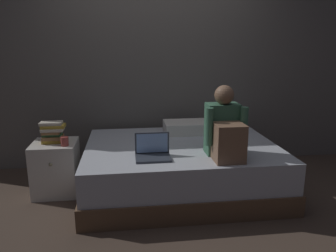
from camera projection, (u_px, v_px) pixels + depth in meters
The scene contains 9 objects.
ground_plane at pixel (166, 203), 3.22m from camera, with size 8.00×8.00×0.00m, color #47382D.
wall_back at pixel (154, 58), 4.05m from camera, with size 5.60×0.10×2.70m, color #605B56.
bed at pixel (181, 167), 3.48m from camera, with size 2.00×1.50×0.50m.
nightstand at pixel (56, 168), 3.39m from camera, with size 0.44×0.46×0.54m.
person_sitting at pixel (225, 130), 2.99m from camera, with size 0.39×0.44×0.66m.
laptop at pixel (153, 152), 3.00m from camera, with size 0.32×0.23×0.22m.
pillow at pixel (188, 127), 3.85m from camera, with size 0.56×0.36×0.13m, color silver.
book_stack at pixel (53, 132), 3.31m from camera, with size 0.24×0.16×0.22m.
mug at pixel (65, 141), 3.22m from camera, with size 0.08×0.08×0.09m, color #933833.
Camera 1 is at (-0.36, -2.92, 1.52)m, focal length 34.98 mm.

